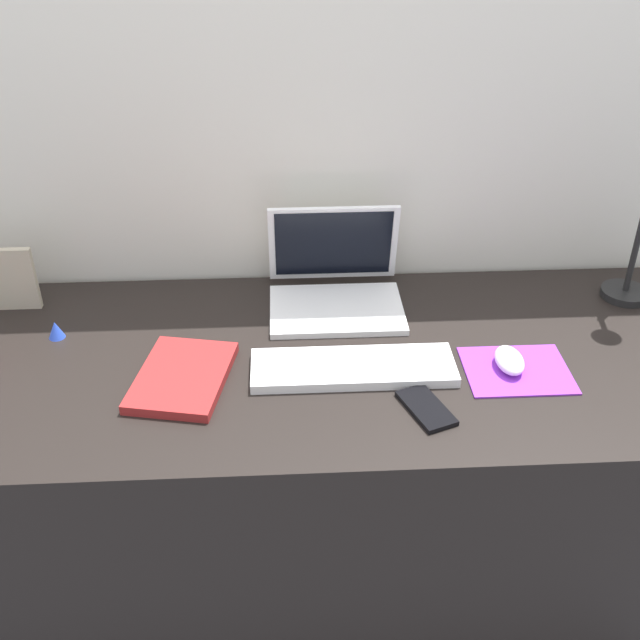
% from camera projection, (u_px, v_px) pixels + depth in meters
% --- Properties ---
extents(ground_plane, '(6.00, 6.00, 0.00)m').
position_uv_depth(ground_plane, '(308.00, 590.00, 1.99)').
color(ground_plane, '#474C56').
extents(back_wall, '(2.99, 0.05, 1.57)m').
position_uv_depth(back_wall, '(299.00, 253.00, 1.89)').
color(back_wall, silver).
rests_on(back_wall, ground_plane).
extents(desk, '(1.79, 0.69, 0.74)m').
position_uv_depth(desk, '(307.00, 487.00, 1.79)').
color(desk, black).
rests_on(desk, ground_plane).
extents(laptop, '(0.30, 0.25, 0.21)m').
position_uv_depth(laptop, '(335.00, 280.00, 1.76)').
color(laptop, white).
rests_on(laptop, desk).
extents(keyboard, '(0.41, 0.13, 0.02)m').
position_uv_depth(keyboard, '(353.00, 368.00, 1.54)').
color(keyboard, white).
rests_on(keyboard, desk).
extents(mousepad, '(0.21, 0.17, 0.00)m').
position_uv_depth(mousepad, '(517.00, 370.00, 1.55)').
color(mousepad, purple).
rests_on(mousepad, desk).
extents(mouse, '(0.06, 0.10, 0.03)m').
position_uv_depth(mouse, '(509.00, 360.00, 1.55)').
color(mouse, white).
rests_on(mouse, mousepad).
extents(cell_phone, '(0.11, 0.14, 0.01)m').
position_uv_depth(cell_phone, '(426.00, 408.00, 1.44)').
color(cell_phone, black).
rests_on(cell_phone, desk).
extents(notebook_pad, '(0.21, 0.27, 0.02)m').
position_uv_depth(notebook_pad, '(182.00, 377.00, 1.52)').
color(notebook_pad, maroon).
rests_on(notebook_pad, desk).
extents(picture_frame, '(0.12, 0.02, 0.15)m').
position_uv_depth(picture_frame, '(9.00, 279.00, 1.72)').
color(picture_frame, '#B2A58C').
rests_on(picture_frame, desk).
extents(toy_figurine_blue, '(0.04, 0.04, 0.04)m').
position_uv_depth(toy_figurine_blue, '(56.00, 330.00, 1.64)').
color(toy_figurine_blue, blue).
rests_on(toy_figurine_blue, desk).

